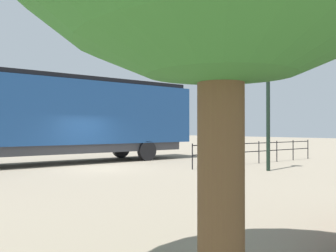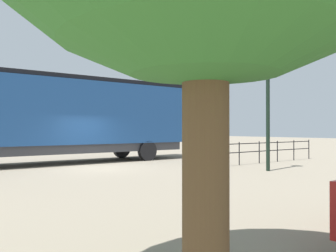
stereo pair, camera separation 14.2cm
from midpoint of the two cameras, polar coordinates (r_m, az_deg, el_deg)
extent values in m
plane|color=gray|center=(16.94, -10.68, -6.45)|extent=(120.00, 120.00, 0.00)
cube|color=navy|center=(19.27, -19.26, 2.03)|extent=(3.09, 16.89, 3.20)
cube|color=black|center=(22.65, -1.82, 0.43)|extent=(2.96, 2.52, 2.24)
cube|color=black|center=(19.42, -19.24, 7.11)|extent=(2.78, 16.22, 0.24)
cube|color=#38383D|center=(19.28, -19.27, -3.39)|extent=(2.78, 15.54, 0.45)
cylinder|color=black|center=(22.85, -7.51, -3.51)|extent=(0.30, 1.10, 1.10)
cylinder|color=black|center=(20.52, -3.50, -3.87)|extent=(0.30, 1.10, 1.10)
cylinder|color=black|center=(16.13, 15.05, 5.04)|extent=(0.16, 0.16, 6.62)
sphere|color=silver|center=(16.82, 15.03, 16.89)|extent=(0.53, 0.53, 0.53)
cube|color=black|center=(19.44, 13.75, -2.59)|extent=(0.04, 9.24, 0.04)
cube|color=black|center=(19.46, 13.75, -3.82)|extent=(0.04, 9.24, 0.04)
cylinder|color=black|center=(16.08, 3.55, -4.75)|extent=(0.05, 0.05, 1.13)
cylinder|color=black|center=(17.14, 7.40, -4.48)|extent=(0.05, 0.05, 1.13)
cylinder|color=black|center=(18.27, 10.78, -4.23)|extent=(0.05, 0.05, 1.13)
cylinder|color=black|center=(19.46, 13.75, -3.99)|extent=(0.05, 0.05, 1.13)
cylinder|color=black|center=(20.70, 16.37, -3.77)|extent=(0.05, 0.05, 1.13)
cylinder|color=black|center=(21.97, 18.69, -3.57)|extent=(0.05, 0.05, 1.13)
cylinder|color=black|center=(23.28, 20.76, -3.39)|extent=(0.05, 0.05, 1.13)
cylinder|color=brown|center=(2.90, 6.82, -9.08)|extent=(0.37, 0.37, 2.67)
camera|label=1|loc=(0.07, -90.23, 0.00)|focal=39.21mm
camera|label=2|loc=(0.07, 89.77, 0.00)|focal=39.21mm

